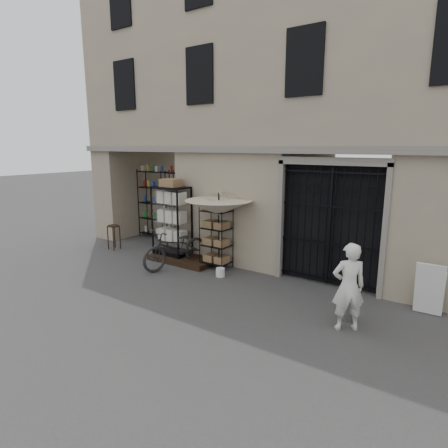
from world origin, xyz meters
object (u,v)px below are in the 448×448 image
Objects in this scene: display_cabinet at (172,224)px; easel_sign at (430,287)px; market_umbrella at (219,204)px; white_bucket at (220,272)px; bicycle at (177,267)px; steel_bollard at (350,304)px; wire_rack at (216,239)px; wooden_stool at (114,237)px; shopkeeper at (345,329)px.

display_cabinet is 6.85m from easel_sign.
white_bucket is (0.33, -0.41, -1.73)m from market_umbrella.
display_cabinet is at bearing 151.35° from bicycle.
easel_sign is at bearing 47.33° from steel_bollard.
wire_rack is at bearing 163.34° from steel_bollard.
steel_bollard is at bearing -10.94° from white_bucket.
white_bucket is 0.11× the size of bicycle.
wooden_stool is at bearing 173.94° from steel_bollard.
white_bucket is (0.51, -0.53, -0.73)m from wire_rack.
wire_rack is at bearing 179.81° from easel_sign.
bicycle is 5.05m from steel_bollard.
bicycle is at bearing -177.96° from white_bucket.
bicycle is (-0.97, -0.58, -0.84)m from wire_rack.
easel_sign is at bearing -160.77° from shopkeeper.
market_umbrella is 1.55× the size of shopkeeper.
wooden_stool reaches higher than shopkeeper.
steel_bollard is at bearing -15.74° from market_umbrella.
market_umbrella is 5.22m from easel_sign.
market_umbrella is 1.81m from white_bucket.
wooden_stool is 1.11× the size of steel_bollard.
white_bucket is at bearing -10.93° from display_cabinet.
display_cabinet reaches higher than steel_bollard.
easel_sign is at bearing 16.22° from wire_rack.
easel_sign is (6.83, 0.15, -0.49)m from display_cabinet.
bicycle reaches higher than shopkeeper.
white_bucket is at bearing -30.82° from wire_rack.
market_umbrella reaches higher than shopkeeper.
display_cabinet is at bearing -49.68° from shopkeeper.
display_cabinet is 5.78m from steel_bollard.
wire_rack is 7.33× the size of white_bucket.
shopkeeper is at bearing -5.34° from wire_rack.
display_cabinet reaches higher than shopkeeper.
display_cabinet reaches higher than bicycle.
display_cabinet is 9.37× the size of white_bucket.
display_cabinet is 1.61m from wire_rack.
white_bucket is 1.48m from bicycle.
wire_rack is 2.36× the size of steel_bollard.
shopkeeper is (3.56, -1.00, -0.11)m from white_bucket.
bicycle is at bearing -4.17° from wooden_stool.
steel_bollard is at bearing -133.94° from easel_sign.
easel_sign reaches higher than wooden_stool.
bicycle is at bearing -45.72° from shopkeeper.
easel_sign is at bearing 3.06° from display_cabinet.
steel_bollard is (7.91, -0.84, -0.06)m from wooden_stool.
wire_rack is 1.04× the size of shopkeeper.
shopkeeper is (7.95, -1.15, -0.42)m from wooden_stool.
bicycle is 2.93× the size of steel_bollard.
steel_bollard is 0.48m from shopkeeper.
steel_bollard is 0.44× the size of shopkeeper.
steel_bollard is 1.79m from easel_sign.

